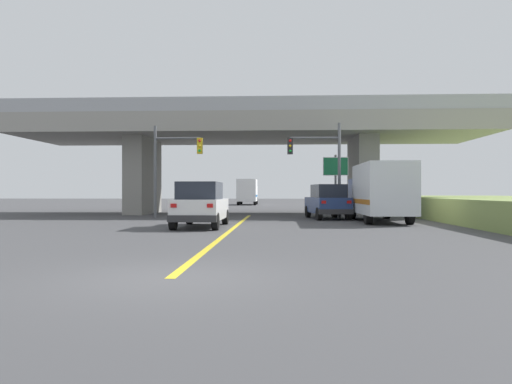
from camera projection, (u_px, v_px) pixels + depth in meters
The scene contains 10 objects.
ground at pixel (252, 214), 34.89m from camera, with size 160.00×160.00×0.00m, color #424244.
overpass_bridge at pixel (252, 137), 34.89m from camera, with size 32.81×9.17×7.67m.
lane_divider_stripe at pixel (232, 229), 20.47m from camera, with size 0.20×23.62×0.01m, color yellow.
suv_lead at pixel (201, 205), 21.45m from camera, with size 2.02×4.78×2.02m.
suv_crossing at pixel (328, 202), 28.13m from camera, with size 2.47×4.47×2.02m.
box_truck at pixel (380, 192), 25.29m from camera, with size 2.33×7.31×3.03m.
traffic_signal_nearside at pixel (322, 159), 28.11m from camera, with size 3.13×0.36×5.64m.
traffic_signal_farside at pixel (171, 160), 29.05m from camera, with size 2.98×0.36×5.60m.
highway_sign at pixel (336, 171), 31.92m from camera, with size 1.67×0.17×4.06m.
semi_truck_distant at pixel (248, 192), 59.64m from camera, with size 2.33×6.60×3.14m.
Camera 1 is at (1.97, -8.59, 1.57)m, focal length 33.65 mm.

